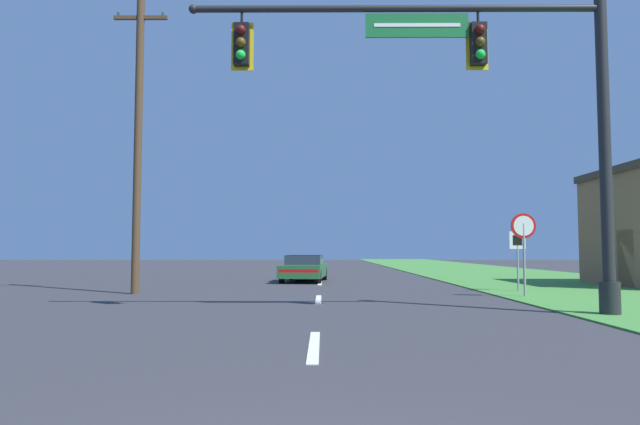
{
  "coord_description": "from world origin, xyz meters",
  "views": [
    {
      "loc": [
        0.14,
        -2.6,
        1.43
      ],
      "look_at": [
        0.0,
        22.03,
        3.06
      ],
      "focal_mm": 32.0,
      "sensor_mm": 36.0,
      "label": 1
    }
  ],
  "objects_px": {
    "signal_mast": "(499,102)",
    "stop_sign": "(524,236)",
    "route_sign_post": "(517,247)",
    "utility_pole_near": "(138,135)",
    "car_ahead": "(304,268)"
  },
  "relations": [
    {
      "from": "car_ahead",
      "to": "route_sign_post",
      "type": "xyz_separation_m",
      "value": [
        7.53,
        -6.44,
        0.92
      ]
    },
    {
      "from": "stop_sign",
      "to": "utility_pole_near",
      "type": "relative_size",
      "value": 0.25
    },
    {
      "from": "stop_sign",
      "to": "route_sign_post",
      "type": "relative_size",
      "value": 1.23
    },
    {
      "from": "signal_mast",
      "to": "utility_pole_near",
      "type": "distance_m",
      "value": 11.81
    },
    {
      "from": "stop_sign",
      "to": "utility_pole_near",
      "type": "height_order",
      "value": "utility_pole_near"
    },
    {
      "from": "car_ahead",
      "to": "stop_sign",
      "type": "bearing_deg",
      "value": -51.57
    },
    {
      "from": "route_sign_post",
      "to": "signal_mast",
      "type": "bearing_deg",
      "value": -111.18
    },
    {
      "from": "signal_mast",
      "to": "stop_sign",
      "type": "bearing_deg",
      "value": 65.71
    },
    {
      "from": "signal_mast",
      "to": "route_sign_post",
      "type": "xyz_separation_m",
      "value": [
        2.73,
        7.04,
        -3.2
      ]
    },
    {
      "from": "car_ahead",
      "to": "stop_sign",
      "type": "height_order",
      "value": "stop_sign"
    },
    {
      "from": "stop_sign",
      "to": "route_sign_post",
      "type": "distance_m",
      "value": 2.4
    },
    {
      "from": "car_ahead",
      "to": "utility_pole_near",
      "type": "height_order",
      "value": "utility_pole_near"
    },
    {
      "from": "car_ahead",
      "to": "utility_pole_near",
      "type": "distance_m",
      "value": 10.18
    },
    {
      "from": "signal_mast",
      "to": "car_ahead",
      "type": "height_order",
      "value": "signal_mast"
    },
    {
      "from": "stop_sign",
      "to": "route_sign_post",
      "type": "height_order",
      "value": "stop_sign"
    }
  ]
}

